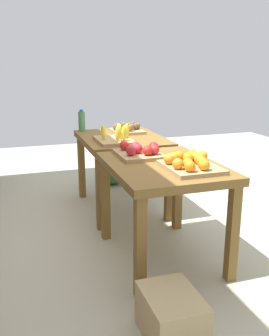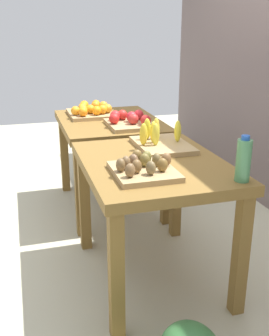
% 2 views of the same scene
% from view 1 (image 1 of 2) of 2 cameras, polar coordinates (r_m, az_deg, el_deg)
% --- Properties ---
extents(ground_plane, '(8.00, 8.00, 0.00)m').
position_cam_1_polar(ground_plane, '(3.61, 0.65, -9.03)').
color(ground_plane, '#B8B498').
extents(display_table_left, '(1.04, 0.80, 0.77)m').
position_cam_1_polar(display_table_left, '(2.88, 4.29, -1.53)').
color(display_table_left, brown).
rests_on(display_table_left, ground_plane).
extents(display_table_right, '(1.04, 0.80, 0.77)m').
position_cam_1_polar(display_table_right, '(3.91, -1.97, 3.09)').
color(display_table_right, brown).
rests_on(display_table_right, ground_plane).
extents(orange_bin, '(0.44, 0.36, 0.11)m').
position_cam_1_polar(orange_bin, '(2.72, 8.32, 0.74)').
color(orange_bin, tan).
rests_on(orange_bin, display_table_left).
extents(apple_bin, '(0.40, 0.35, 0.11)m').
position_cam_1_polar(apple_bin, '(3.05, 0.77, 2.48)').
color(apple_bin, tan).
rests_on(apple_bin, display_table_left).
extents(banana_crate, '(0.44, 0.32, 0.17)m').
position_cam_1_polar(banana_crate, '(3.61, -2.90, 4.53)').
color(banana_crate, tan).
rests_on(banana_crate, display_table_right).
extents(kiwi_bin, '(0.36, 0.32, 0.10)m').
position_cam_1_polar(kiwi_bin, '(4.10, -1.11, 5.83)').
color(kiwi_bin, tan).
rests_on(kiwi_bin, display_table_right).
extents(water_bottle, '(0.07, 0.07, 0.24)m').
position_cam_1_polar(water_bottle, '(4.20, -7.92, 6.96)').
color(water_bottle, '#4C8C59').
rests_on(water_bottle, display_table_right).
extents(watermelon_pile, '(0.58, 0.62, 0.28)m').
position_cam_1_polar(watermelon_pile, '(4.93, -2.31, -0.55)').
color(watermelon_pile, '#376337').
rests_on(watermelon_pile, ground_plane).
extents(cardboard_produce_box, '(0.40, 0.30, 0.27)m').
position_cam_1_polar(cardboard_produce_box, '(2.28, 5.53, -21.27)').
color(cardboard_produce_box, tan).
rests_on(cardboard_produce_box, ground_plane).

